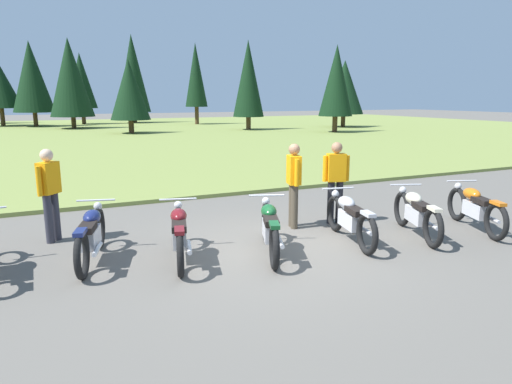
% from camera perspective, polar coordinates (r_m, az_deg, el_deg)
% --- Properties ---
extents(ground_plane, '(140.00, 140.00, 0.00)m').
position_cam_1_polar(ground_plane, '(7.79, 1.87, -7.31)').
color(ground_plane, '#605B54').
extents(grass_moorland, '(80.00, 44.00, 0.10)m').
position_cam_1_polar(grass_moorland, '(33.16, -19.16, 6.78)').
color(grass_moorland, olive).
rests_on(grass_moorland, ground).
extents(forest_treeline, '(44.17, 26.24, 8.46)m').
position_cam_1_polar(forest_treeline, '(42.21, -24.85, 12.73)').
color(forest_treeline, '#47331E').
rests_on(forest_treeline, ground).
extents(motorcycle_navy, '(0.80, 2.05, 0.88)m').
position_cam_1_polar(motorcycle_navy, '(7.61, -19.89, -5.04)').
color(motorcycle_navy, black).
rests_on(motorcycle_navy, ground).
extents(motorcycle_maroon, '(0.77, 2.06, 0.88)m').
position_cam_1_polar(motorcycle_maroon, '(7.34, -9.55, -5.09)').
color(motorcycle_maroon, black).
rests_on(motorcycle_maroon, ground).
extents(motorcycle_british_green, '(0.93, 2.00, 0.88)m').
position_cam_1_polar(motorcycle_british_green, '(7.53, 1.73, -4.51)').
color(motorcycle_british_green, black).
rests_on(motorcycle_british_green, ground).
extents(motorcycle_silver, '(0.72, 2.07, 0.88)m').
position_cam_1_polar(motorcycle_silver, '(8.31, 11.63, -3.18)').
color(motorcycle_silver, black).
rests_on(motorcycle_silver, ground).
extents(motorcycle_cream, '(0.93, 2.00, 0.88)m').
position_cam_1_polar(motorcycle_cream, '(8.99, 19.41, -2.48)').
color(motorcycle_cream, black).
rests_on(motorcycle_cream, ground).
extents(motorcycle_orange, '(0.92, 2.00, 0.88)m').
position_cam_1_polar(motorcycle_orange, '(9.86, 25.71, -1.77)').
color(motorcycle_orange, black).
rests_on(motorcycle_orange, ground).
extents(rider_near_row_end, '(0.53, 0.32, 1.67)m').
position_cam_1_polar(rider_near_row_end, '(9.36, 9.94, 1.76)').
color(rider_near_row_end, black).
rests_on(rider_near_row_end, ground).
extents(rider_in_hivis_vest, '(0.31, 0.53, 1.67)m').
position_cam_1_polar(rider_in_hivis_vest, '(8.96, 4.73, 1.44)').
color(rider_in_hivis_vest, '#4C4233').
rests_on(rider_in_hivis_vest, ground).
extents(rider_with_back_turned, '(0.40, 0.43, 1.67)m').
position_cam_1_polar(rider_with_back_turned, '(8.82, -24.38, 0.26)').
color(rider_with_back_turned, '#2D2D38').
rests_on(rider_with_back_turned, ground).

